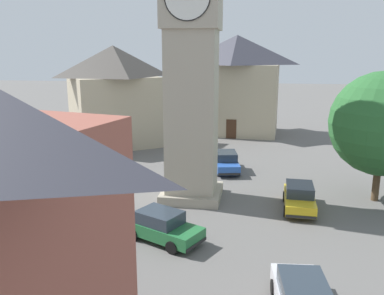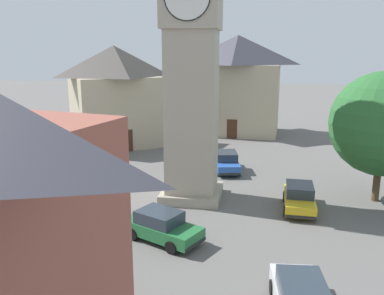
{
  "view_description": "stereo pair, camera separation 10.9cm",
  "coord_description": "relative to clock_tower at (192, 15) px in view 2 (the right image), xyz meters",
  "views": [
    {
      "loc": [
        -3.77,
        24.45,
        9.2
      ],
      "look_at": [
        0.0,
        0.0,
        3.34
      ],
      "focal_mm": 37.88,
      "sensor_mm": 36.0,
      "label": 1
    },
    {
      "loc": [
        -3.88,
        24.44,
        9.2
      ],
      "look_at": [
        0.0,
        0.0,
        3.34
      ],
      "focal_mm": 37.88,
      "sensor_mm": 36.0,
      "label": 2
    }
  ],
  "objects": [
    {
      "name": "building_shop_left",
      "position": [
        9.88,
        -13.99,
        -6.3
      ],
      "size": [
        10.79,
        10.45,
        9.81
      ],
      "color": "tan",
      "rests_on": "ground"
    },
    {
      "name": "clock_tower",
      "position": [
        0.0,
        0.0,
        0.0
      ],
      "size": [
        4.51,
        4.51,
        19.4
      ],
      "color": "gray",
      "rests_on": "ground"
    },
    {
      "name": "car_silver_kerb",
      "position": [
        -1.75,
        -6.38,
        -10.54
      ],
      "size": [
        2.42,
        4.37,
        1.53
      ],
      "color": "#2D5BB7",
      "rests_on": "ground"
    },
    {
      "name": "building_corner_back",
      "position": [
        -1.67,
        -22.33,
        -5.67
      ],
      "size": [
        10.33,
        8.19,
        11.03
      ],
      "color": "tan",
      "rests_on": "ground"
    },
    {
      "name": "ground_plane",
      "position": [
        -0.0,
        -0.0,
        -11.3
      ],
      "size": [
        200.0,
        200.0,
        0.0
      ],
      "primitive_type": "plane",
      "color": "#605E5B"
    },
    {
      "name": "pedestrian",
      "position": [
        3.64,
        6.43,
        -10.29
      ],
      "size": [
        0.24,
        0.56,
        1.69
      ],
      "color": "black",
      "rests_on": "ground"
    },
    {
      "name": "tree",
      "position": [
        -11.55,
        -1.32,
        -6.37
      ],
      "size": [
        6.39,
        6.39,
        8.13
      ],
      "color": "brown",
      "rests_on": "ground"
    },
    {
      "name": "car_blue_kerb",
      "position": [
        0.56,
        6.25,
        -10.54
      ],
      "size": [
        4.45,
        3.34,
        1.53
      ],
      "color": "#236B38",
      "rests_on": "ground"
    },
    {
      "name": "car_white_side",
      "position": [
        -6.62,
        0.99,
        -10.54
      ],
      "size": [
        1.96,
        4.2,
        1.53
      ],
      "color": "gold",
      "rests_on": "ground"
    },
    {
      "name": "car_red_corner",
      "position": [
        12.28,
        -3.95,
        -10.54
      ],
      "size": [
        3.08,
        4.46,
        1.53
      ],
      "color": "#2D5BB7",
      "rests_on": "ground"
    }
  ]
}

